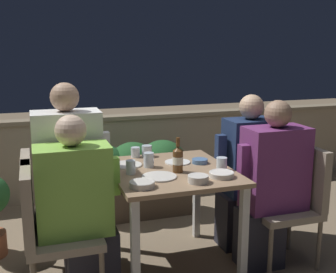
{
  "coord_description": "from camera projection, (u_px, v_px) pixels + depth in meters",
  "views": [
    {
      "loc": [
        -0.9,
        -2.67,
        1.58
      ],
      "look_at": [
        0.0,
        0.07,
        0.96
      ],
      "focal_mm": 45.0,
      "sensor_mm": 36.0,
      "label": 1
    }
  ],
  "objects": [
    {
      "name": "person_white_polo",
      "position": [
        73.0,
        181.0,
        2.88
      ],
      "size": [
        0.51,
        0.26,
        1.35
      ],
      "color": "#282833",
      "rests_on": "ground_plane"
    },
    {
      "name": "bowl_0",
      "position": [
        200.0,
        161.0,
        3.08
      ],
      "size": [
        0.11,
        0.11,
        0.03
      ],
      "color": "#4C709E",
      "rests_on": "dining_table"
    },
    {
      "name": "glass_cup_4",
      "position": [
        135.0,
        152.0,
        3.25
      ],
      "size": [
        0.07,
        0.07,
        0.08
      ],
      "color": "silver",
      "rests_on": "dining_table"
    },
    {
      "name": "parapet_wall",
      "position": [
        122.0,
        154.0,
        4.56
      ],
      "size": [
        9.0,
        0.18,
        0.86
      ],
      "color": "gray",
      "rests_on": "ground_plane"
    },
    {
      "name": "planter_hedge",
      "position": [
        133.0,
        175.0,
        3.94
      ],
      "size": [
        1.05,
        0.47,
        0.71
      ],
      "color": "brown",
      "rests_on": "ground_plane"
    },
    {
      "name": "glass_cup_0",
      "position": [
        131.0,
        167.0,
        2.81
      ],
      "size": [
        0.06,
        0.06,
        0.09
      ],
      "color": "silver",
      "rests_on": "dining_table"
    },
    {
      "name": "glass_cup_1",
      "position": [
        149.0,
        160.0,
        2.97
      ],
      "size": [
        0.07,
        0.07,
        0.11
      ],
      "color": "silver",
      "rests_on": "dining_table"
    },
    {
      "name": "bowl_1",
      "position": [
        198.0,
        178.0,
        2.64
      ],
      "size": [
        0.13,
        0.13,
        0.05
      ],
      "color": "beige",
      "rests_on": "dining_table"
    },
    {
      "name": "ground_plane",
      "position": [
        171.0,
        266.0,
        3.08
      ],
      "size": [
        16.0,
        16.0,
        0.0
      ],
      "primitive_type": "plane",
      "color": "#847056"
    },
    {
      "name": "dining_table",
      "position": [
        171.0,
        183.0,
        2.95
      ],
      "size": [
        0.82,
        0.91,
        0.74
      ],
      "color": "#937556",
      "rests_on": "ground_plane"
    },
    {
      "name": "glass_cup_2",
      "position": [
        147.0,
        151.0,
        3.26
      ],
      "size": [
        0.08,
        0.08,
        0.09
      ],
      "color": "silver",
      "rests_on": "dining_table"
    },
    {
      "name": "bowl_2",
      "position": [
        222.0,
        174.0,
        2.75
      ],
      "size": [
        0.16,
        0.16,
        0.04
      ],
      "color": "silver",
      "rests_on": "dining_table"
    },
    {
      "name": "beer_bottle",
      "position": [
        178.0,
        159.0,
        2.85
      ],
      "size": [
        0.07,
        0.07,
        0.24
      ],
      "color": "brown",
      "rests_on": "dining_table"
    },
    {
      "name": "person_green_blouse",
      "position": [
        80.0,
        209.0,
        2.62
      ],
      "size": [
        0.51,
        0.26,
        1.18
      ],
      "color": "#282833",
      "rests_on": "ground_plane"
    },
    {
      "name": "bowl_3",
      "position": [
        142.0,
        184.0,
        2.55
      ],
      "size": [
        0.16,
        0.16,
        0.04
      ],
      "color": "beige",
      "rests_on": "dining_table"
    },
    {
      "name": "plate_1",
      "position": [
        178.0,
        162.0,
        3.09
      ],
      "size": [
        0.19,
        0.19,
        0.01
      ],
      "color": "white",
      "rests_on": "dining_table"
    },
    {
      "name": "person_purple_stripe",
      "position": [
        270.0,
        185.0,
        2.99
      ],
      "size": [
        0.5,
        0.26,
        1.22
      ],
      "color": "#282833",
      "rests_on": "ground_plane"
    },
    {
      "name": "chair_left_far",
      "position": [
        44.0,
        206.0,
        2.85
      ],
      "size": [
        0.46,
        0.46,
        0.87
      ],
      "color": "gray",
      "rests_on": "ground_plane"
    },
    {
      "name": "chair_right_near",
      "position": [
        294.0,
        194.0,
        3.08
      ],
      "size": [
        0.46,
        0.46,
        0.87
      ],
      "color": "gray",
      "rests_on": "ground_plane"
    },
    {
      "name": "person_navy_jumper",
      "position": [
        245.0,
        171.0,
        3.3
      ],
      "size": [
        0.47,
        0.26,
        1.22
      ],
      "color": "#282833",
      "rests_on": "ground_plane"
    },
    {
      "name": "plate_2",
      "position": [
        127.0,
        165.0,
        3.02
      ],
      "size": [
        0.22,
        0.22,
        0.01
      ],
      "color": "silver",
      "rests_on": "dining_table"
    },
    {
      "name": "plate_0",
      "position": [
        159.0,
        177.0,
        2.75
      ],
      "size": [
        0.23,
        0.23,
        0.01
      ],
      "color": "silver",
      "rests_on": "dining_table"
    },
    {
      "name": "chair_left_near",
      "position": [
        47.0,
        223.0,
        2.57
      ],
      "size": [
        0.46,
        0.46,
        0.87
      ],
      "color": "gray",
      "rests_on": "ground_plane"
    },
    {
      "name": "glass_cup_3",
      "position": [
        222.0,
        164.0,
        2.91
      ],
      "size": [
        0.07,
        0.07,
        0.09
      ],
      "color": "silver",
      "rests_on": "dining_table"
    },
    {
      "name": "chair_right_far",
      "position": [
        267.0,
        181.0,
        3.39
      ],
      "size": [
        0.46,
        0.46,
        0.87
      ],
      "color": "gray",
      "rests_on": "ground_plane"
    }
  ]
}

